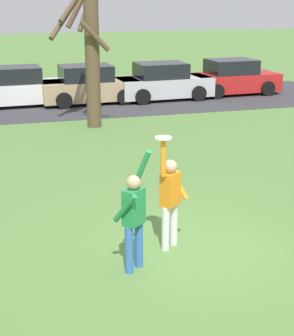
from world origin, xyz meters
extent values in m
plane|color=#567F3D|center=(0.00, 0.00, 0.00)|extent=(120.00, 120.00, 0.00)
cylinder|color=silver|center=(-0.20, 0.19, 0.41)|extent=(0.14, 0.14, 0.82)
cylinder|color=silver|center=(-0.40, 0.03, 0.41)|extent=(0.14, 0.14, 0.82)
cube|color=orange|center=(-0.30, 0.11, 1.12)|extent=(0.42, 0.39, 0.60)
sphere|color=tan|center=(-0.30, 0.11, 1.53)|extent=(0.23, 0.23, 0.23)
cylinder|color=orange|center=(-0.12, 0.24, 1.17)|extent=(0.33, 0.42, 0.59)
cylinder|color=orange|center=(-0.48, -0.03, 1.75)|extent=(0.09, 0.09, 0.66)
cylinder|color=#3366B7|center=(-1.23, -0.60, 0.41)|extent=(0.14, 0.14, 0.82)
cylinder|color=#3366B7|center=(-1.02, -0.45, 0.41)|extent=(0.14, 0.14, 0.82)
cube|color=#238447|center=(-1.12, -0.52, 1.12)|extent=(0.42, 0.39, 0.60)
sphere|color=tan|center=(-1.12, -0.52, 1.53)|extent=(0.23, 0.23, 0.23)
cylinder|color=#238447|center=(-1.30, -0.66, 1.17)|extent=(0.33, 0.42, 0.59)
cylinder|color=#238447|center=(-0.95, -0.39, 1.72)|extent=(0.26, 0.31, 0.65)
cylinder|color=white|center=(-0.48, -0.03, 2.09)|extent=(0.29, 0.29, 0.02)
cube|color=white|center=(-2.18, 14.38, 0.55)|extent=(4.18, 1.99, 0.80)
cube|color=black|center=(-2.33, 14.37, 1.27)|extent=(2.17, 1.74, 0.64)
cylinder|color=black|center=(-0.95, 15.35, 0.33)|extent=(0.67, 0.25, 0.66)
cylinder|color=black|center=(-0.87, 13.53, 0.33)|extent=(0.67, 0.25, 0.66)
cube|color=tan|center=(0.73, 14.09, 0.55)|extent=(4.18, 1.99, 0.80)
cube|color=black|center=(0.58, 14.08, 1.27)|extent=(2.17, 1.74, 0.64)
cylinder|color=black|center=(1.96, 15.05, 0.33)|extent=(0.67, 0.25, 0.66)
cylinder|color=black|center=(2.04, 13.23, 0.33)|extent=(0.67, 0.25, 0.66)
cylinder|color=black|center=(-0.58, 14.94, 0.33)|extent=(0.67, 0.25, 0.66)
cylinder|color=black|center=(-0.50, 13.12, 0.33)|extent=(0.67, 0.25, 0.66)
cube|color=#BCBCC1|center=(4.01, 14.05, 0.55)|extent=(4.18, 1.99, 0.80)
cube|color=black|center=(3.86, 14.04, 1.27)|extent=(2.17, 1.74, 0.64)
cylinder|color=black|center=(5.24, 15.01, 0.33)|extent=(0.67, 0.25, 0.66)
cylinder|color=black|center=(5.32, 13.19, 0.33)|extent=(0.67, 0.25, 0.66)
cylinder|color=black|center=(2.70, 14.90, 0.33)|extent=(0.67, 0.25, 0.66)
cylinder|color=black|center=(2.78, 13.08, 0.33)|extent=(0.67, 0.25, 0.66)
cube|color=red|center=(7.50, 14.41, 0.55)|extent=(4.18, 1.99, 0.80)
cube|color=black|center=(7.35, 14.40, 1.27)|extent=(2.17, 1.74, 0.64)
cylinder|color=black|center=(8.72, 15.37, 0.33)|extent=(0.67, 0.25, 0.66)
cylinder|color=black|center=(8.81, 13.55, 0.33)|extent=(0.67, 0.25, 0.66)
cylinder|color=black|center=(6.18, 15.26, 0.33)|extent=(0.67, 0.25, 0.66)
cylinder|color=black|center=(6.27, 13.44, 0.33)|extent=(0.67, 0.25, 0.66)
cube|color=#38383D|center=(-0.61, 14.04, 0.00)|extent=(25.52, 6.40, 0.01)
cylinder|color=brown|center=(0.11, 9.74, 2.62)|extent=(0.49, 0.49, 5.24)
cylinder|color=brown|center=(-0.38, 10.25, 4.12)|extent=(1.22, 1.19, 1.28)
cylinder|color=brown|center=(-0.10, 10.26, 4.22)|extent=(1.23, 0.64, 1.84)
cylinder|color=brown|center=(0.14, 9.31, 3.10)|extent=(1.01, 0.24, 1.02)
cylinder|color=brown|center=(-0.05, 9.97, 3.77)|extent=(0.67, 0.55, 1.15)
cylinder|color=brown|center=(-0.63, 10.36, 3.72)|extent=(1.43, 1.66, 1.53)
camera|label=1|loc=(-3.09, -8.23, 4.34)|focal=57.12mm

